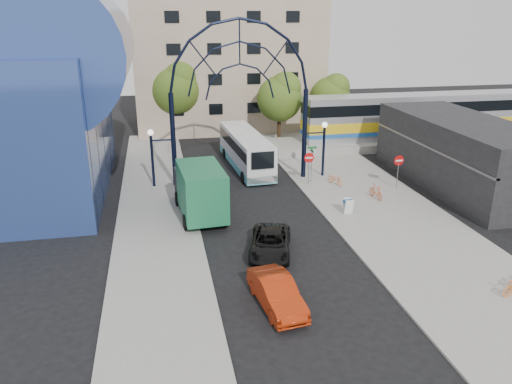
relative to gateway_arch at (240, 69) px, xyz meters
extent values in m
plane|color=black|center=(0.00, -14.00, -8.56)|extent=(120.00, 120.00, 0.00)
cube|color=gray|center=(8.00, -10.00, -8.50)|extent=(8.00, 56.00, 0.12)
cube|color=gray|center=(-6.50, -8.00, -8.50)|extent=(5.00, 50.00, 0.12)
cylinder|color=black|center=(-5.00, 0.00, -5.06)|extent=(0.36, 0.36, 7.00)
cylinder|color=black|center=(5.00, 0.00, -5.06)|extent=(0.36, 0.36, 7.00)
cylinder|color=black|center=(-6.60, 0.00, -6.56)|extent=(0.20, 0.20, 4.00)
cylinder|color=black|center=(6.60, 0.00, -6.56)|extent=(0.20, 0.20, 4.00)
sphere|color=white|center=(-6.60, 0.00, -4.36)|extent=(0.44, 0.44, 0.44)
sphere|color=white|center=(6.60, 0.00, -4.36)|extent=(0.44, 0.44, 0.44)
cylinder|color=slate|center=(4.80, -2.00, -7.34)|extent=(0.06, 0.06, 2.20)
cylinder|color=red|center=(4.80, -2.00, -6.34)|extent=(0.80, 0.04, 0.80)
cube|color=white|center=(4.80, -2.03, -6.34)|extent=(0.55, 0.02, 0.12)
cylinder|color=slate|center=(11.00, -4.00, -7.34)|extent=(0.06, 0.06, 2.20)
cylinder|color=red|center=(11.00, -4.00, -6.34)|extent=(0.76, 0.04, 0.76)
cube|color=white|center=(11.00, -4.03, -6.34)|extent=(0.55, 0.02, 0.12)
cylinder|color=slate|center=(5.20, -1.40, -7.04)|extent=(0.05, 0.05, 2.80)
cube|color=#146626|center=(5.20, -1.40, -5.74)|extent=(0.70, 0.03, 0.18)
cube|color=#146626|center=(5.20, -1.40, -5.99)|extent=(0.03, 0.70, 0.18)
cube|color=white|center=(5.60, -8.20, -7.94)|extent=(0.55, 0.26, 0.99)
cube|color=white|center=(5.60, -7.85, -7.94)|extent=(0.55, 0.26, 0.99)
cube|color=#1E59A5|center=(5.60, -8.02, -7.61)|extent=(0.55, 0.42, 0.14)
cylinder|color=#2E478F|center=(-12.00, 1.00, 1.44)|extent=(9.00, 16.00, 9.00)
cube|color=black|center=(16.00, -4.00, -6.06)|extent=(6.00, 16.00, 5.00)
cube|color=tan|center=(2.00, 21.00, -1.56)|extent=(20.00, 12.00, 14.00)
cube|color=gray|center=(20.00, 8.00, -8.16)|extent=(32.00, 5.00, 0.80)
cube|color=#B7B7BC|center=(20.00, 8.00, -5.66)|extent=(25.00, 3.00, 4.20)
cube|color=gold|center=(20.00, 8.00, -6.26)|extent=(25.10, 3.05, 0.90)
cube|color=black|center=(20.00, 8.00, -4.66)|extent=(25.05, 3.05, 1.00)
cube|color=#1E59A5|center=(20.00, 8.00, -6.96)|extent=(25.10, 3.05, 0.35)
cylinder|color=#382314|center=(6.00, 12.00, -7.30)|extent=(0.36, 0.36, 2.52)
sphere|color=#355316|center=(6.00, 12.00, -4.22)|extent=(4.48, 4.48, 4.48)
sphere|color=#355316|center=(6.50, 11.70, -3.10)|extent=(3.08, 3.08, 3.08)
cylinder|color=#382314|center=(-4.00, 16.00, -7.12)|extent=(0.36, 0.36, 2.88)
sphere|color=#355316|center=(-4.00, 16.00, -3.60)|extent=(5.12, 5.12, 5.12)
sphere|color=#355316|center=(-3.50, 15.70, -2.32)|extent=(3.52, 3.52, 3.52)
cylinder|color=#382314|center=(12.00, 14.00, -7.39)|extent=(0.36, 0.36, 2.34)
sphere|color=#355316|center=(12.00, 14.00, -4.53)|extent=(4.16, 4.16, 4.16)
sphere|color=#355316|center=(12.50, 13.70, -3.49)|extent=(2.86, 2.86, 2.86)
cube|color=silver|center=(1.05, 3.73, -6.95)|extent=(2.95, 10.68, 2.66)
cube|color=#5ABDC9|center=(1.05, 3.73, -8.05)|extent=(2.98, 10.68, 0.64)
cube|color=black|center=(1.05, 3.73, -6.40)|extent=(2.99, 10.47, 0.83)
cube|color=black|center=(1.36, -1.61, -6.44)|extent=(1.74, 0.23, 1.29)
cube|color=black|center=(0.75, 8.95, -7.09)|extent=(2.21, 0.29, 1.47)
cylinder|color=black|center=(-0.28, 6.93, -8.12)|extent=(0.31, 0.90, 0.88)
cylinder|color=black|center=(2.00, 7.06, -8.12)|extent=(0.31, 0.90, 0.88)
cylinder|color=black|center=(0.14, -0.24, -8.12)|extent=(0.31, 0.90, 0.88)
cylinder|color=black|center=(2.42, -0.11, -8.12)|extent=(0.31, 0.90, 0.88)
cube|color=black|center=(-3.89, -3.88, -7.40)|extent=(2.58, 2.68, 2.32)
cube|color=black|center=(-3.97, -2.62, -6.92)|extent=(2.11, 0.24, 1.05)
cube|color=#1B6840|center=(-3.68, -7.03, -6.56)|extent=(2.84, 5.00, 2.95)
cylinder|color=black|center=(-5.08, -4.28, -8.05)|extent=(0.34, 1.03, 1.01)
cylinder|color=black|center=(-2.66, -4.12, -8.05)|extent=(0.34, 1.03, 1.01)
cylinder|color=black|center=(-4.80, -8.38, -8.05)|extent=(0.34, 1.03, 1.01)
cylinder|color=black|center=(-2.39, -8.21, -8.05)|extent=(0.34, 1.03, 1.01)
imported|color=black|center=(-0.54, -12.43, -7.92)|extent=(3.27, 4.99, 1.27)
imported|color=#A9270A|center=(-1.44, -17.51, -7.86)|extent=(2.00, 4.38, 1.39)
imported|color=orange|center=(6.82, -2.35, -8.01)|extent=(1.06, 1.72, 0.85)
imported|color=orange|center=(8.53, -5.77, -7.94)|extent=(0.67, 1.71, 1.00)
camera|label=1|loc=(-6.15, -36.13, 3.75)|focal=35.00mm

